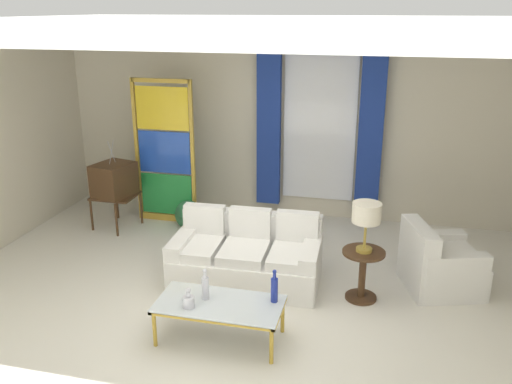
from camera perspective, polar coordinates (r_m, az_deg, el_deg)
ground_plane at (r=6.20m, az=-1.85°, el=-11.89°), size 16.00×16.00×0.00m
wall_rear at (r=8.48m, az=3.62°, el=7.47°), size 8.00×0.12×3.00m
ceiling_slab at (r=6.11m, az=-0.06°, el=17.45°), size 8.00×7.60×0.04m
curtained_window at (r=8.21m, az=6.71°, el=8.71°), size 2.00×0.17×2.70m
couch_white_long at (r=6.62m, az=-0.92°, el=-6.79°), size 1.79×0.98×0.86m
coffee_table at (r=5.48m, az=-3.86°, el=-11.89°), size 1.25×0.62×0.41m
bottle_blue_decanter at (r=5.39m, az=-7.12°, el=-11.28°), size 0.12×0.12×0.21m
bottle_crystal_tall at (r=5.41m, az=1.95°, el=-10.13°), size 0.07×0.07×0.35m
bottle_amber_squat at (r=5.48m, az=-5.37°, el=-9.89°), size 0.07×0.07×0.33m
vintage_tv at (r=8.30m, az=-14.73°, el=1.12°), size 0.64×0.69×1.35m
armchair_white at (r=6.78m, az=18.57°, el=-7.39°), size 1.02×1.01×0.80m
stained_glass_divider at (r=8.30m, az=-9.59°, el=3.85°), size 0.95×0.05×2.20m
peacock_figurine at (r=8.14m, az=-7.39°, el=-2.56°), size 0.44×0.60×0.50m
round_side_table at (r=6.29m, az=11.15°, el=-8.10°), size 0.48×0.48×0.59m
table_lamp_brass at (r=6.02m, az=11.55°, el=-2.38°), size 0.32×0.32×0.57m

